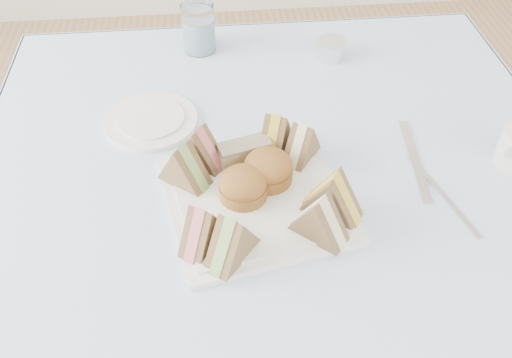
{
  "coord_description": "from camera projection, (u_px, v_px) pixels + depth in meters",
  "views": [
    {
      "loc": [
        -0.1,
        -0.62,
        1.37
      ],
      "look_at": [
        -0.04,
        -0.04,
        0.8
      ],
      "focal_mm": 38.0,
      "sensor_mm": 36.0,
      "label": 1
    }
  ],
  "objects": [
    {
      "name": "table",
      "position": [
        273.0,
        305.0,
        1.15
      ],
      "size": [
        0.9,
        0.9,
        0.74
      ],
      "primitive_type": "cube",
      "color": "brown",
      "rests_on": "floor"
    },
    {
      "name": "tablecloth",
      "position": [
        279.0,
        181.0,
        0.89
      ],
      "size": [
        1.02,
        1.02,
        0.01
      ],
      "primitive_type": "cube",
      "color": "#B7CAF4",
      "rests_on": "table"
    },
    {
      "name": "serving_plate",
      "position": [
        256.0,
        199.0,
        0.84
      ],
      "size": [
        0.31,
        0.31,
        0.01
      ],
      "primitive_type": "cube",
      "rotation": [
        0.0,
        0.0,
        0.2
      ],
      "color": "white",
      "rests_on": "tablecloth"
    },
    {
      "name": "sandwich_fl_a",
      "position": [
        202.0,
        226.0,
        0.75
      ],
      "size": [
        0.08,
        0.09,
        0.07
      ],
      "primitive_type": null,
      "rotation": [
        0.0,
        0.0,
        0.98
      ],
      "color": "brown",
      "rests_on": "serving_plate"
    },
    {
      "name": "sandwich_fl_b",
      "position": [
        232.0,
        237.0,
        0.73
      ],
      "size": [
        0.09,
        0.09,
        0.08
      ],
      "primitive_type": null,
      "rotation": [
        0.0,
        0.0,
        0.89
      ],
      "color": "brown",
      "rests_on": "serving_plate"
    },
    {
      "name": "sandwich_fr_a",
      "position": [
        333.0,
        194.0,
        0.79
      ],
      "size": [
        0.1,
        0.09,
        0.08
      ],
      "primitive_type": null,
      "rotation": [
        0.0,
        0.0,
        -0.6
      ],
      "color": "brown",
      "rests_on": "serving_plate"
    },
    {
      "name": "sandwich_fr_b",
      "position": [
        320.0,
        217.0,
        0.76
      ],
      "size": [
        0.09,
        0.09,
        0.08
      ],
      "primitive_type": null,
      "rotation": [
        0.0,
        0.0,
        -0.72
      ],
      "color": "brown",
      "rests_on": "serving_plate"
    },
    {
      "name": "sandwich_bl_a",
      "position": [
        184.0,
        164.0,
        0.84
      ],
      "size": [
        0.09,
        0.09,
        0.08
      ],
      "primitive_type": null,
      "rotation": [
        0.0,
        0.0,
        2.45
      ],
      "color": "brown",
      "rests_on": "serving_plate"
    },
    {
      "name": "sandwich_bl_b",
      "position": [
        200.0,
        146.0,
        0.87
      ],
      "size": [
        0.09,
        0.08,
        0.08
      ],
      "primitive_type": null,
      "rotation": [
        0.0,
        0.0,
        2.53
      ],
      "color": "brown",
      "rests_on": "serving_plate"
    },
    {
      "name": "sandwich_br_a",
      "position": [
        302.0,
        141.0,
        0.88
      ],
      "size": [
        0.08,
        0.09,
        0.07
      ],
      "primitive_type": null,
      "rotation": [
        0.0,
        0.0,
        -2.19
      ],
      "color": "brown",
      "rests_on": "serving_plate"
    },
    {
      "name": "sandwich_br_b",
      "position": [
        276.0,
        132.0,
        0.89
      ],
      "size": [
        0.07,
        0.09,
        0.07
      ],
      "primitive_type": null,
      "rotation": [
        0.0,
        0.0,
        -2.04
      ],
      "color": "brown",
      "rests_on": "serving_plate"
    },
    {
      "name": "scone_left",
      "position": [
        243.0,
        185.0,
        0.82
      ],
      "size": [
        0.08,
        0.08,
        0.05
      ],
      "primitive_type": "cylinder",
      "rotation": [
        0.0,
        0.0,
        0.11
      ],
      "color": "brown",
      "rests_on": "serving_plate"
    },
    {
      "name": "scone_right",
      "position": [
        268.0,
        168.0,
        0.85
      ],
      "size": [
        0.11,
        0.11,
        0.05
      ],
      "primitive_type": "cylinder",
      "rotation": [
        0.0,
        0.0,
        0.52
      ],
      "color": "brown",
      "rests_on": "serving_plate"
    },
    {
      "name": "pastry_slice",
      "position": [
        244.0,
        153.0,
        0.88
      ],
      "size": [
        0.09,
        0.06,
        0.04
      ],
      "primitive_type": "cube",
      "rotation": [
        0.0,
        0.0,
        0.27
      ],
      "color": "tan",
      "rests_on": "serving_plate"
    },
    {
      "name": "side_plate",
      "position": [
        151.0,
        121.0,
        0.98
      ],
      "size": [
        0.19,
        0.19,
        0.01
      ],
      "primitive_type": "cylinder",
      "rotation": [
        0.0,
        0.0,
        0.11
      ],
      "color": "white",
      "rests_on": "tablecloth"
    },
    {
      "name": "water_glass",
      "position": [
        199.0,
        28.0,
        1.13
      ],
      "size": [
        0.08,
        0.08,
        0.1
      ],
      "primitive_type": "cylinder",
      "rotation": [
        0.0,
        0.0,
        -0.16
      ],
      "color": "white",
      "rests_on": "tablecloth"
    },
    {
      "name": "tea_strainer",
      "position": [
        331.0,
        50.0,
        1.13
      ],
      "size": [
        0.07,
        0.07,
        0.04
      ],
      "primitive_type": "cylinder",
      "rotation": [
        0.0,
        0.0,
        0.18
      ],
      "color": "silver",
      "rests_on": "tablecloth"
    },
    {
      "name": "knife",
      "position": [
        415.0,
        160.0,
        0.91
      ],
      "size": [
        0.04,
        0.2,
        0.0
      ],
      "primitive_type": "cube",
      "rotation": [
        0.0,
        0.0,
        -0.09
      ],
      "color": "silver",
      "rests_on": "tablecloth"
    },
    {
      "name": "fork",
      "position": [
        449.0,
        202.0,
        0.85
      ],
      "size": [
        0.05,
        0.15,
        0.0
      ],
      "primitive_type": "cube",
      "rotation": [
        0.0,
        0.0,
        0.26
      ],
      "color": "silver",
      "rests_on": "tablecloth"
    }
  ]
}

